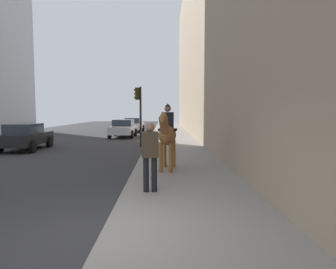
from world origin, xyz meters
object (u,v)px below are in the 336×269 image
at_px(mounted_horse_near, 167,134).
at_px(car_mid_lane, 26,137).
at_px(traffic_light_near_curb, 139,107).
at_px(pedestrian_greeting, 150,152).
at_px(car_far_lane, 134,124).
at_px(car_near_lane, 123,128).

relative_size(mounted_horse_near, car_mid_lane, 0.57).
xyz_separation_m(mounted_horse_near, traffic_light_near_curb, (7.47, 1.56, 1.04)).
xyz_separation_m(pedestrian_greeting, car_far_lane, (23.69, 2.80, -0.34)).
bearing_deg(mounted_horse_near, car_mid_lane, -120.82).
relative_size(car_near_lane, car_far_lane, 1.00).
relative_size(pedestrian_greeting, car_near_lane, 0.40).
bearing_deg(traffic_light_near_curb, car_near_lane, 15.30).
height_order(mounted_horse_near, car_mid_lane, mounted_horse_near).
height_order(car_near_lane, traffic_light_near_curb, traffic_light_near_curb).
relative_size(mounted_horse_near, pedestrian_greeting, 1.31).
bearing_deg(car_mid_lane, pedestrian_greeting, -143.02).
xyz_separation_m(pedestrian_greeting, car_near_lane, (16.98, 2.98, -0.34)).
bearing_deg(mounted_horse_near, car_far_lane, -162.78).
bearing_deg(traffic_light_near_curb, car_far_lane, 7.13).
height_order(car_near_lane, car_mid_lane, same).
relative_size(mounted_horse_near, car_near_lane, 0.53).
bearing_deg(car_far_lane, pedestrian_greeting, -170.48).
xyz_separation_m(car_far_lane, traffic_light_near_curb, (-13.56, -1.70, 1.63)).
height_order(pedestrian_greeting, traffic_light_near_curb, traffic_light_near_curb).
height_order(pedestrian_greeting, car_near_lane, pedestrian_greeting).
bearing_deg(pedestrian_greeting, mounted_horse_near, -16.28).
bearing_deg(traffic_light_near_curb, car_mid_lane, 101.70).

